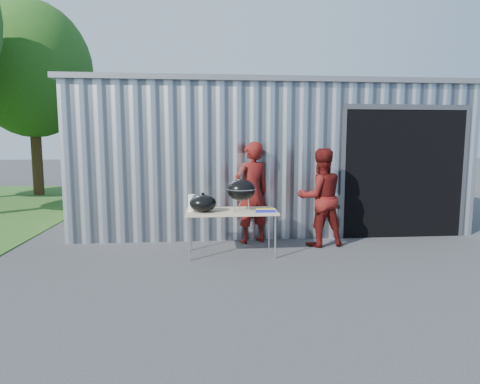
{
  "coord_description": "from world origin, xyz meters",
  "views": [
    {
      "loc": [
        -0.62,
        -5.83,
        1.88
      ],
      "look_at": [
        -0.02,
        0.81,
        1.05
      ],
      "focal_mm": 30.0,
      "sensor_mm": 36.0,
      "label": 1
    }
  ],
  "objects": [
    {
      "name": "foil_box",
      "position": [
        0.37,
        0.5,
        0.78
      ],
      "size": [
        0.32,
        0.05,
        0.06
      ],
      "color": "#1B1FB2",
      "rests_on": "folding_table"
    },
    {
      "name": "building",
      "position": [
        0.92,
        4.59,
        1.54
      ],
      "size": [
        8.2,
        6.2,
        3.1
      ],
      "color": "silver",
      "rests_on": "ground"
    },
    {
      "name": "ground",
      "position": [
        0.0,
        0.0,
        0.0
      ],
      "size": [
        80.0,
        80.0,
        0.0
      ],
      "primitive_type": "plane",
      "color": "#37373A"
    },
    {
      "name": "person_bystander",
      "position": [
        1.48,
        1.2,
        0.89
      ],
      "size": [
        0.93,
        0.77,
        1.77
      ],
      "primitive_type": "imported",
      "rotation": [
        0.0,
        0.0,
        3.26
      ],
      "color": "#5A110F",
      "rests_on": "ground"
    },
    {
      "name": "kettle_grill",
      "position": [
        -0.01,
        0.72,
        1.16
      ],
      "size": [
        0.49,
        0.49,
        0.95
      ],
      "color": "black",
      "rests_on": "folding_table"
    },
    {
      "name": "person_cook",
      "position": [
        0.27,
        1.53,
        0.94
      ],
      "size": [
        0.81,
        0.67,
        1.89
      ],
      "primitive_type": "imported",
      "rotation": [
        0.0,
        0.0,
        3.52
      ],
      "color": "#5A110F",
      "rests_on": "ground"
    },
    {
      "name": "tree_far",
      "position": [
        -6.5,
        9.0,
        4.36
      ],
      "size": [
        4.04,
        4.04,
        6.69
      ],
      "color": "#442D19",
      "rests_on": "ground"
    },
    {
      "name": "white_tub",
      "position": [
        -0.71,
        0.96,
        0.8
      ],
      "size": [
        0.2,
        0.15,
        0.1
      ],
      "primitive_type": "cube",
      "color": "white",
      "rests_on": "folding_table"
    },
    {
      "name": "paper_towels",
      "position": [
        -0.82,
        0.7,
        0.89
      ],
      "size": [
        0.12,
        0.12,
        0.28
      ],
      "primitive_type": "cylinder",
      "color": "white",
      "rests_on": "folding_table"
    },
    {
      "name": "grill_lid",
      "position": [
        -0.64,
        0.65,
        0.89
      ],
      "size": [
        0.44,
        0.44,
        0.32
      ],
      "color": "black",
      "rests_on": "folding_table"
    },
    {
      "name": "folding_table",
      "position": [
        -0.16,
        0.75,
        0.71
      ],
      "size": [
        1.5,
        0.75,
        0.75
      ],
      "color": "tan",
      "rests_on": "ground"
    }
  ]
}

